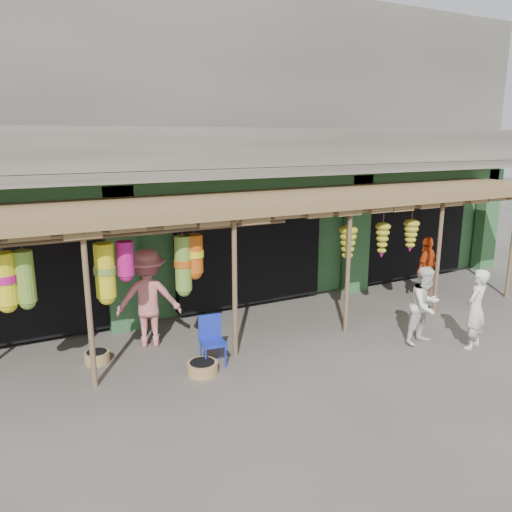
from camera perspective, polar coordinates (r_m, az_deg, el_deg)
name	(u,v)px	position (r m, az deg, el deg)	size (l,w,h in m)	color
ground	(299,337)	(10.18, 4.92, -9.23)	(80.00, 80.00, 0.00)	#514C47
building	(205,158)	(13.76, -5.85, 11.11)	(16.40, 6.80, 7.00)	gray
awning	(273,205)	(10.09, 1.97, 5.81)	(14.00, 2.70, 2.79)	brown
blue_chair	(212,337)	(8.93, -5.10, -9.22)	(0.46, 0.47, 0.87)	#1A2AA9
basket_mid	(202,368)	(8.72, -6.15, -12.61)	(0.53, 0.53, 0.20)	#A46D49
basket_right	(97,357)	(9.49, -17.70, -10.95)	(0.44, 0.44, 0.20)	olive
person_front	(476,309)	(10.27, 23.80, -5.58)	(0.56, 0.37, 1.55)	silver
person_right	(425,306)	(10.15, 18.77, -5.38)	(0.74, 0.58, 1.53)	white
person_vendor	(426,269)	(12.81, 18.89, -1.38)	(0.93, 0.39, 1.59)	#DA4A14
person_shopper	(148,298)	(9.69, -12.20, -4.72)	(1.22, 0.70, 1.89)	#D77179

